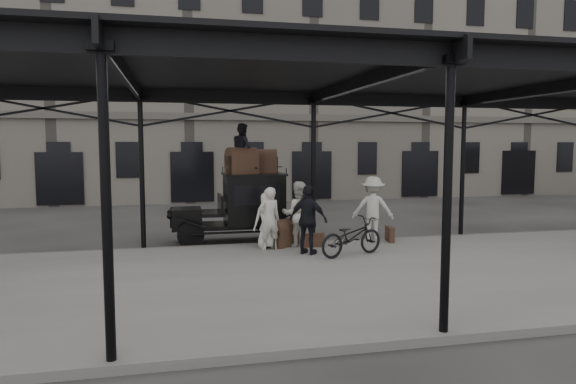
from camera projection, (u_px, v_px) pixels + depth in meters
name	position (u px, v px, depth m)	size (l,w,h in m)	color
ground	(333.00, 260.00, 13.76)	(120.00, 120.00, 0.00)	#383533
platform	(359.00, 276.00, 11.80)	(28.00, 8.00, 0.15)	slate
canopy	(357.00, 78.00, 11.65)	(22.50, 9.00, 4.74)	black
building_frontage	(243.00, 78.00, 30.59)	(64.00, 8.00, 14.00)	slate
taxi	(244.00, 204.00, 16.16)	(3.65, 1.55, 2.18)	black
porter_left	(269.00, 218.00, 14.28)	(0.64, 0.42, 1.76)	beige
porter_midleft	(298.00, 214.00, 14.78)	(0.91, 0.71, 1.88)	beige
porter_centre	(268.00, 220.00, 14.49)	(0.78, 0.51, 1.60)	silver
porter_official	(308.00, 220.00, 13.68)	(1.09, 0.45, 1.86)	black
porter_right	(373.00, 208.00, 15.80)	(1.26, 0.72, 1.95)	beige
bicycle	(352.00, 237.00, 13.52)	(0.68, 1.94, 1.02)	black
porter_roof	(243.00, 148.00, 15.89)	(0.76, 0.59, 1.56)	black
steamer_trunk_roof_near	(242.00, 163.00, 15.78)	(0.92, 0.56, 0.68)	#462D20
steamer_trunk_roof_far	(263.00, 163.00, 16.38)	(0.85, 0.52, 0.62)	#462D20
steamer_trunk_platform	(283.00, 235.00, 14.86)	(0.89, 0.55, 0.65)	#462D20
wicker_hamper	(287.00, 235.00, 15.28)	(0.60, 0.45, 0.50)	olive
suitcase_upright	(390.00, 234.00, 15.54)	(0.15, 0.60, 0.45)	#462D20
suitcase_flat	(314.00, 240.00, 14.70)	(0.60, 0.15, 0.40)	#462D20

